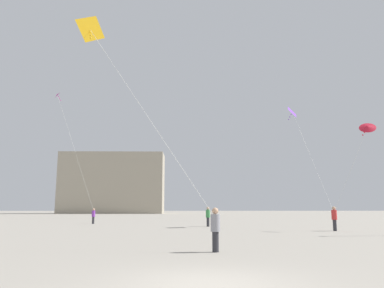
% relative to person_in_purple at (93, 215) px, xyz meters
% --- Properties ---
extents(ground_plane, '(300.00, 300.00, 0.00)m').
position_rel_person_in_purple_xyz_m(ground_plane, '(9.82, -30.24, -0.87)').
color(ground_plane, '#9E9689').
extents(person_in_purple, '(0.34, 0.34, 1.58)m').
position_rel_person_in_purple_xyz_m(person_in_purple, '(0.00, 0.00, 0.00)').
color(person_in_purple, '#2D2D33').
rests_on(person_in_purple, ground_plane).
extents(person_in_green, '(0.38, 0.38, 1.74)m').
position_rel_person_in_purple_xyz_m(person_in_green, '(11.49, -5.42, 0.09)').
color(person_in_green, '#2D2D33').
rests_on(person_in_green, ground_plane).
extents(person_in_grey, '(0.37, 0.37, 1.72)m').
position_rel_person_in_purple_xyz_m(person_in_grey, '(10.52, -24.21, 0.08)').
color(person_in_grey, '#2D2D33').
rests_on(person_in_grey, ground_plane).
extents(person_in_red, '(0.39, 0.39, 1.78)m').
position_rel_person_in_purple_xyz_m(person_in_red, '(20.36, -11.73, 0.11)').
color(person_in_red, '#2D2D33').
rests_on(person_in_red, ground_plane).
extents(kite_amber_delta, '(6.41, 2.74, 9.39)m').
position_rel_person_in_purple_xyz_m(kite_amber_delta, '(4.76, -22.29, 9.22)').
color(kite_amber_delta, yellow).
extents(kite_crimson_diamond, '(3.68, 1.33, 6.94)m').
position_rel_person_in_purple_xyz_m(kite_crimson_diamond, '(23.28, -11.90, 6.85)').
color(kite_crimson_diamond, red).
extents(kite_magenta_diamond, '(4.33, 2.12, 12.30)m').
position_rel_person_in_purple_xyz_m(kite_magenta_diamond, '(-3.78, -1.61, 12.05)').
color(kite_magenta_diamond, '#D12899').
extents(kite_violet_delta, '(1.70, 6.36, 9.52)m').
position_rel_person_in_purple_xyz_m(kite_violet_delta, '(19.36, -6.24, 9.38)').
color(kite_violet_delta, purple).
extents(building_left_hall, '(26.61, 9.89, 15.62)m').
position_rel_person_in_purple_xyz_m(building_left_hall, '(-9.18, 59.29, 6.95)').
color(building_left_hall, '#A39984').
rests_on(building_left_hall, ground_plane).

